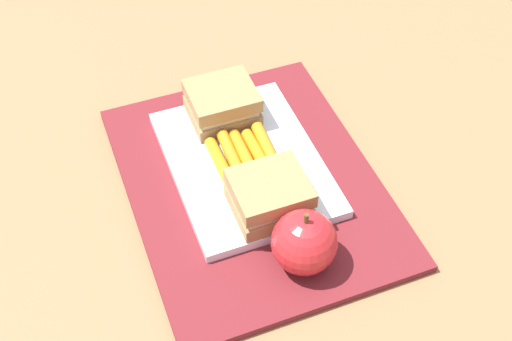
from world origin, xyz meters
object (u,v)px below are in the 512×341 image
sandwich_half_right (269,195)px  carrot_sticks_bundle (245,155)px  food_tray (245,163)px  apple (304,242)px  sandwich_half_left (222,104)px

sandwich_half_right → carrot_sticks_bundle: size_ratio=1.01×
sandwich_half_right → food_tray: bearing=180.0°
sandwich_half_right → apple: 0.07m
sandwich_half_right → carrot_sticks_bundle: (-0.08, 0.00, -0.02)m
food_tray → sandwich_half_left: 0.08m
sandwich_half_left → carrot_sticks_bundle: bearing=0.2°
food_tray → apple: bearing=3.9°
sandwich_half_left → apple: size_ratio=1.01×
apple → sandwich_half_left: bearing=-177.5°
food_tray → sandwich_half_left: size_ratio=2.88×
sandwich_half_left → food_tray: bearing=0.0°
food_tray → sandwich_half_left: bearing=180.0°
food_tray → sandwich_half_left: (-0.08, 0.00, 0.03)m
sandwich_half_right → carrot_sticks_bundle: sandwich_half_right is taller
sandwich_half_left → carrot_sticks_bundle: 0.08m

